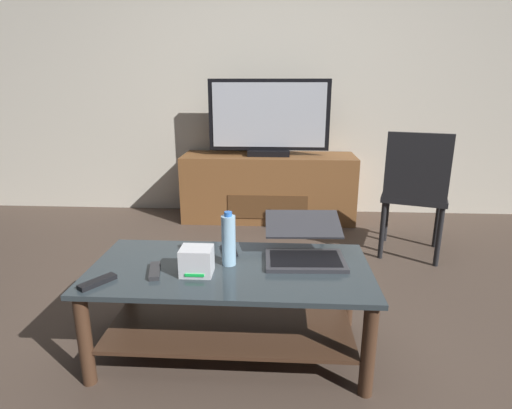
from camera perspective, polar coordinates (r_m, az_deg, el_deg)
ground_plane at (r=2.18m, az=0.95°, el=-18.40°), size 7.68×7.68×0.00m
back_wall at (r=4.09m, az=2.48°, el=18.59°), size 6.40×0.12×2.80m
coffee_table at (r=1.96m, az=-3.50°, el=-12.21°), size 1.27×0.61×0.44m
media_cabinet at (r=3.88m, az=1.73°, el=2.40°), size 1.58×0.49×0.61m
television at (r=3.76m, az=1.80°, el=11.67°), size 1.08×0.20×0.67m
dining_chair at (r=3.16m, az=21.08°, el=2.04°), size 0.55×0.55×0.93m
laptop at (r=1.99m, az=6.67°, el=-5.57°), size 0.38×0.41×0.17m
router_box at (r=1.83m, az=-8.19°, el=-7.73°), size 0.14×0.12×0.12m
water_bottle_near at (r=1.88m, az=-3.80°, el=-4.90°), size 0.06×0.06×0.25m
cell_phone at (r=2.06m, az=-3.74°, el=-6.37°), size 0.10×0.15×0.01m
tv_remote at (r=1.89m, az=-13.81°, el=-8.89°), size 0.08×0.17×0.02m
soundbar_remote at (r=1.86m, az=-21.05°, el=-9.95°), size 0.13×0.16×0.02m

